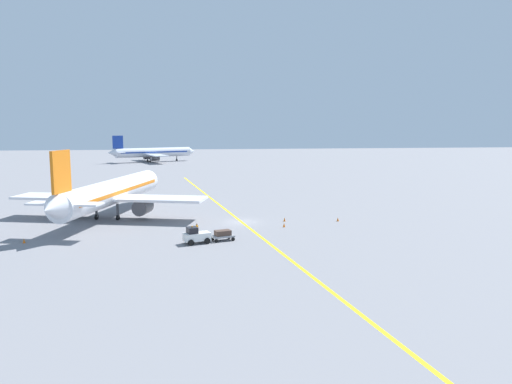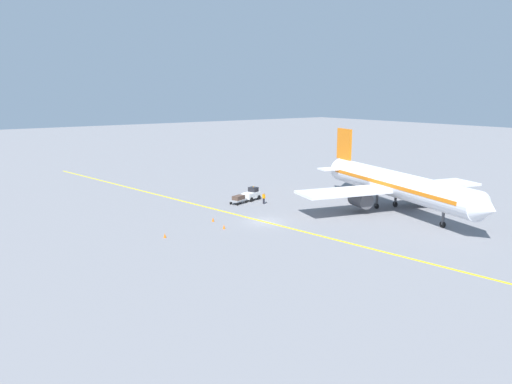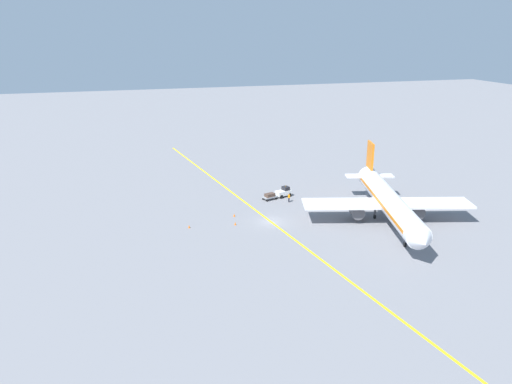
% 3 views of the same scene
% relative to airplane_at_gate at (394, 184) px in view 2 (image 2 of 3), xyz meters
% --- Properties ---
extents(ground_plane, '(400.00, 400.00, 0.00)m').
position_rel_airplane_at_gate_xyz_m(ground_plane, '(18.56, -5.49, -3.71)').
color(ground_plane, slate).
extents(apron_yellow_centreline, '(18.18, 118.73, 0.01)m').
position_rel_airplane_at_gate_xyz_m(apron_yellow_centreline, '(18.56, -5.49, -3.71)').
color(apron_yellow_centreline, yellow).
rests_on(apron_yellow_centreline, ground).
extents(airplane_at_gate, '(28.39, 35.04, 10.60)m').
position_rel_airplane_at_gate_xyz_m(airplane_at_gate, '(0.00, 0.00, 0.00)').
color(airplane_at_gate, white).
rests_on(airplane_at_gate, ground).
extents(baggage_tug_white, '(3.32, 2.48, 2.11)m').
position_rel_airplane_at_gate_xyz_m(baggage_tug_white, '(12.14, -17.34, -2.81)').
color(baggage_tug_white, white).
rests_on(baggage_tug_white, ground).
extents(baggage_cart_trailing, '(2.90, 2.13, 1.24)m').
position_rel_airplane_at_gate_xyz_m(baggage_cart_trailing, '(15.28, -16.32, -2.95)').
color(baggage_cart_trailing, gray).
rests_on(baggage_cart_trailing, ground).
extents(ground_crew_worker, '(0.30, 0.57, 1.68)m').
position_rel_airplane_at_gate_xyz_m(ground_crew_worker, '(12.27, -14.03, -2.80)').
color(ground_crew_worker, '#23232D').
rests_on(ground_crew_worker, ground).
extents(traffic_cone_near_nose, '(0.32, 0.32, 0.55)m').
position_rel_airplane_at_gate_xyz_m(traffic_cone_near_nose, '(-7.60, -14.67, -3.43)').
color(traffic_cone_near_nose, orange).
rests_on(traffic_cone_near_nose, ground).
extents(traffic_cone_mid_apron, '(0.32, 0.32, 0.55)m').
position_rel_airplane_at_gate_xyz_m(traffic_cone_mid_apron, '(23.86, -9.57, -3.43)').
color(traffic_cone_mid_apron, orange).
rests_on(traffic_cone_mid_apron, ground).
extents(traffic_cone_by_wingtip, '(0.32, 0.32, 0.55)m').
position_rel_airplane_at_gate_xyz_m(traffic_cone_by_wingtip, '(32.13, -6.58, -3.43)').
color(traffic_cone_by_wingtip, orange).
rests_on(traffic_cone_by_wingtip, ground).
extents(traffic_cone_far_edge, '(0.32, 0.32, 0.55)m').
position_rel_airplane_at_gate_xyz_m(traffic_cone_far_edge, '(24.63, -5.75, -3.43)').
color(traffic_cone_far_edge, orange).
rests_on(traffic_cone_far_edge, ground).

